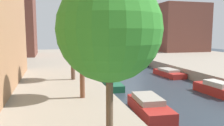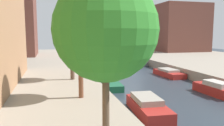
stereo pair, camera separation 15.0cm
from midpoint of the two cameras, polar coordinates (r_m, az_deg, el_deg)
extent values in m
plane|color=#28333D|center=(25.42, 4.71, -3.21)|extent=(84.00, 84.00, 0.00)
cube|color=brown|center=(52.82, 15.09, 8.45)|extent=(10.00, 13.15, 9.81)
cylinder|color=brown|center=(7.13, -1.23, -11.51)|extent=(0.22, 0.22, 2.67)
sphere|color=#2A7824|center=(6.75, -1.29, 8.44)|extent=(3.13, 3.13, 3.13)
cylinder|color=brown|center=(12.99, -7.86, -2.34)|extent=(0.28, 0.28, 2.94)
sphere|color=#378733|center=(12.81, -8.04, 8.23)|extent=(2.60, 2.60, 2.60)
cylinder|color=brown|center=(18.33, -10.07, 0.58)|extent=(0.33, 0.33, 3.04)
sphere|color=#306533|center=(18.20, -10.24, 7.79)|extent=(2.24, 2.24, 2.24)
cube|color=maroon|center=(45.10, 5.46, 3.17)|extent=(2.02, 4.51, 0.79)
cube|color=#1E2328|center=(44.74, 5.62, 4.04)|extent=(1.72, 2.51, 0.62)
cube|color=maroon|center=(13.59, 9.11, -11.20)|extent=(1.88, 4.28, 0.68)
cube|color=gray|center=(13.68, 8.66, -8.85)|extent=(1.50, 2.39, 0.33)
cube|color=#195638|center=(19.99, -0.26, -5.30)|extent=(1.55, 4.51, 0.53)
cube|color=#33476B|center=(27.55, -5.03, -1.84)|extent=(1.60, 4.44, 0.52)
cube|color=#33476B|center=(34.83, -6.51, 0.18)|extent=(1.28, 3.06, 0.67)
cube|color=maroon|center=(19.26, 24.27, -6.20)|extent=(1.46, 3.68, 0.69)
cube|color=#B2ADA3|center=(18.96, 24.84, -4.78)|extent=(1.18, 2.04, 0.38)
cube|color=maroon|center=(25.77, 14.00, -2.62)|extent=(1.86, 4.37, 0.56)
cube|color=gray|center=(25.83, 13.88, -1.70)|extent=(1.53, 2.43, 0.24)
cube|color=#4C5156|center=(33.59, 6.51, -0.11)|extent=(1.58, 3.17, 0.63)
cube|color=#232328|center=(40.77, 2.80, 1.23)|extent=(1.46, 3.52, 0.63)
cube|color=beige|center=(47.86, -0.80, 2.07)|extent=(1.72, 4.53, 0.50)
camera|label=1|loc=(0.07, -90.15, -0.02)|focal=36.30mm
camera|label=2|loc=(0.07, 89.85, 0.02)|focal=36.30mm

